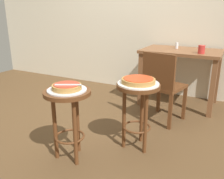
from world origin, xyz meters
TOP-DOWN VIEW (x-y plane):
  - ground_plane at (0.00, 0.00)m, footprint 6.00×6.00m
  - stool_foreground at (0.28, -0.62)m, footprint 0.40×0.40m
  - serving_plate_foreground at (0.28, -0.62)m, footprint 0.33×0.33m
  - pizza_foreground at (0.28, -0.62)m, footprint 0.25×0.25m
  - stool_middle at (0.74, -0.16)m, footprint 0.40×0.40m
  - serving_plate_middle at (0.74, -0.16)m, footprint 0.38×0.38m
  - pizza_middle at (0.74, -0.16)m, footprint 0.31×0.31m
  - dining_table at (0.82, 1.21)m, footprint 1.04×0.67m
  - cup_near_edge at (1.10, 1.03)m, footprint 0.08×0.08m
  - condiment_shaker at (0.73, 1.29)m, footprint 0.04×0.04m
  - wooden_chair at (0.78, 0.51)m, footprint 0.48×0.48m
  - pizza_server_knife at (0.31, -0.64)m, footprint 0.21×0.12m

SIDE VIEW (x-z plane):
  - ground_plane at x=0.00m, z-range 0.00..0.00m
  - wooden_chair at x=0.78m, z-range 0.04..0.89m
  - stool_foreground at x=0.28m, z-range 0.16..0.81m
  - stool_middle at x=0.74m, z-range 0.16..0.81m
  - dining_table at x=0.82m, z-range 0.26..1.04m
  - serving_plate_foreground at x=0.28m, z-range 0.65..0.66m
  - serving_plate_middle at x=0.74m, z-range 0.65..0.66m
  - pizza_middle at x=0.74m, z-range 0.66..0.71m
  - pizza_foreground at x=0.28m, z-range 0.66..0.71m
  - pizza_server_knife at x=0.31m, z-range 0.71..0.71m
  - condiment_shaker at x=0.73m, z-range 0.78..0.86m
  - cup_near_edge at x=1.10m, z-range 0.78..0.88m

